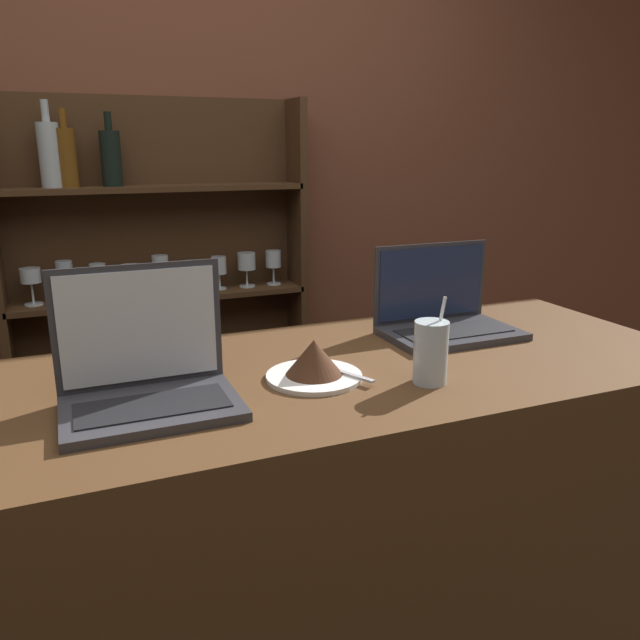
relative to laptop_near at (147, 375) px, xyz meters
name	(u,v)px	position (x,y,z in m)	size (l,w,h in m)	color
bar_counter	(288,570)	(0.29, 0.06, -0.55)	(1.92, 0.67, 0.97)	#4C3019
back_wall	(169,170)	(0.29, 1.36, 0.32)	(7.00, 0.06, 2.70)	brown
back_shelf	(158,302)	(0.20, 1.28, -0.17)	(1.12, 0.18, 1.61)	#472D19
laptop_near	(147,375)	(0.00, 0.00, 0.00)	(0.31, 0.21, 0.26)	#333338
laptop_far	(444,314)	(0.77, 0.18, -0.01)	(0.33, 0.21, 0.22)	#333338
cake_plate	(314,363)	(0.34, 0.01, -0.02)	(0.20, 0.20, 0.08)	white
water_glass	(431,352)	(0.54, -0.10, 0.00)	(0.07, 0.07, 0.18)	silver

